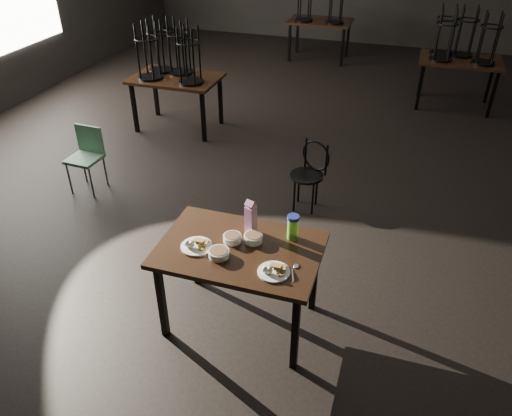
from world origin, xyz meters
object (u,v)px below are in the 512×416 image
(water_bottle, at_px, (293,227))
(school_chair, at_px, (87,153))
(juice_carton, at_px, (251,217))
(bentwood_chair, at_px, (310,170))
(main_table, at_px, (240,256))

(water_bottle, height_order, school_chair, water_bottle)
(juice_carton, relative_size, bentwood_chair, 0.38)
(water_bottle, relative_size, bentwood_chair, 0.27)
(bentwood_chair, xyz_separation_m, school_chair, (-2.49, -0.37, -0.00))
(juice_carton, height_order, school_chair, juice_carton)
(main_table, relative_size, school_chair, 1.63)
(main_table, bearing_deg, water_bottle, 34.21)
(water_bottle, bearing_deg, juice_carton, -177.38)
(juice_carton, relative_size, water_bottle, 1.40)
(water_bottle, bearing_deg, bentwood_chair, 97.16)
(main_table, xyz_separation_m, juice_carton, (0.02, 0.22, 0.21))
(juice_carton, height_order, water_bottle, juice_carton)
(bentwood_chair, bearing_deg, juice_carton, -71.08)
(main_table, height_order, school_chair, main_table)
(juice_carton, xyz_separation_m, bentwood_chair, (0.12, 1.64, -0.44))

